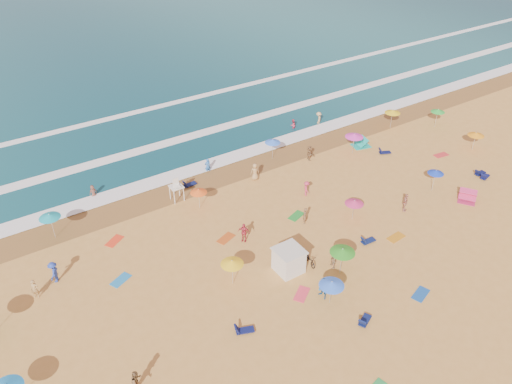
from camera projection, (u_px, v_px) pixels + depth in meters
ground at (279, 244)px, 43.11m from camera, size 220.00×220.00×0.00m
ocean at (40, 21)px, 101.37m from camera, size 220.00×140.00×0.18m
wet_sand at (209, 179)px, 51.78m from camera, size 220.00×220.00×0.00m
surf_foam at (173, 144)px, 57.84m from camera, size 200.00×18.70×0.05m
cabana at (289, 261)px, 39.86m from camera, size 2.00×2.00×2.00m
cabana_roof at (289, 251)px, 39.26m from camera, size 2.20×2.20×0.12m
bicycle at (309, 259)px, 40.81m from camera, size 0.91×1.88×0.95m
lifeguard_stand at (177, 191)px, 48.10m from camera, size 1.20×1.20×2.10m
beach_umbrellas at (287, 213)px, 43.23m from camera, size 53.73×30.19×0.80m
loungers at (334, 234)px, 44.02m from camera, size 52.17×23.81×0.34m
towels at (292, 264)px, 41.01m from camera, size 41.49×24.60×0.03m
popup_tents at (410, 166)px, 52.91m from camera, size 3.52×15.96×1.20m
beachgoers at (247, 215)px, 45.24m from camera, size 46.03×24.88×2.14m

